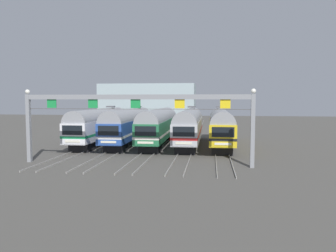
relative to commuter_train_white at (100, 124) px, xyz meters
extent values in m
plane|color=#4C4944|center=(8.09, 0.00, -2.69)|extent=(160.00, 160.00, 0.00)
cube|color=gray|center=(-0.72, 17.00, -2.61)|extent=(0.07, 70.00, 0.15)
cube|color=gray|center=(0.72, 17.00, -2.61)|extent=(0.07, 70.00, 0.15)
cube|color=gray|center=(3.33, 17.00, -2.61)|extent=(0.07, 70.00, 0.15)
cube|color=gray|center=(4.76, 17.00, -2.61)|extent=(0.07, 70.00, 0.15)
cube|color=gray|center=(7.37, 17.00, -2.61)|extent=(0.07, 70.00, 0.15)
cube|color=gray|center=(8.81, 17.00, -2.61)|extent=(0.07, 70.00, 0.15)
cube|color=gray|center=(11.41, 17.00, -2.61)|extent=(0.07, 70.00, 0.15)
cube|color=gray|center=(12.85, 17.00, -2.61)|extent=(0.07, 70.00, 0.15)
cube|color=gray|center=(15.46, 17.00, -2.61)|extent=(0.07, 70.00, 0.15)
cube|color=gray|center=(16.89, 17.00, -2.61)|extent=(0.07, 70.00, 0.15)
cube|color=white|center=(0.00, 0.00, -0.46)|extent=(2.85, 18.00, 2.35)
cube|color=#198C4C|center=(0.00, 0.00, -0.82)|extent=(2.88, 18.02, 0.28)
cylinder|color=gray|center=(0.00, 0.00, 0.71)|extent=(2.74, 17.64, 2.74)
cube|color=black|center=(0.00, -9.02, 0.01)|extent=(2.28, 0.06, 1.03)
cube|color=silver|center=(0.00, -9.02, -1.21)|extent=(1.71, 0.05, 0.24)
cube|color=black|center=(0.00, -6.30, -2.16)|extent=(2.28, 2.60, 1.05)
cube|color=black|center=(0.00, 6.30, -2.16)|extent=(2.28, 2.60, 1.05)
cube|color=#4C4C51|center=(0.00, 5.04, 2.26)|extent=(1.10, 1.10, 0.20)
cube|color=#284C9E|center=(4.04, 0.00, -0.46)|extent=(2.85, 18.00, 2.35)
cube|color=white|center=(4.04, 0.00, -0.82)|extent=(2.88, 18.02, 0.28)
cylinder|color=gray|center=(4.04, 0.00, 0.71)|extent=(2.74, 17.64, 2.74)
cube|color=black|center=(4.04, -9.02, 0.01)|extent=(2.28, 0.06, 1.03)
cube|color=silver|center=(4.04, -9.02, -1.21)|extent=(1.71, 0.05, 0.24)
cube|color=black|center=(4.04, -6.30, -2.16)|extent=(2.28, 2.60, 1.05)
cube|color=black|center=(4.04, 6.30, -2.16)|extent=(2.28, 2.60, 1.05)
cube|color=#4C4C51|center=(4.04, 5.04, 2.26)|extent=(1.10, 1.10, 0.20)
cube|color=#236B42|center=(8.09, 0.00, -0.46)|extent=(2.85, 18.00, 2.35)
cube|color=silver|center=(8.09, 0.00, -0.82)|extent=(2.88, 18.02, 0.28)
cylinder|color=gray|center=(8.09, 0.00, 0.71)|extent=(2.74, 17.64, 2.74)
cube|color=black|center=(8.09, -9.02, 0.01)|extent=(2.28, 0.06, 1.03)
cube|color=silver|center=(8.09, -9.02, -1.21)|extent=(1.71, 0.05, 0.24)
cube|color=black|center=(8.09, -6.30, -2.16)|extent=(2.28, 2.60, 1.05)
cube|color=black|center=(8.09, 6.30, -2.16)|extent=(2.28, 2.60, 1.05)
cube|color=#B2B5BA|center=(12.13, 0.00, -0.46)|extent=(2.85, 18.00, 2.35)
cube|color=#B21E1E|center=(12.13, 0.00, -0.82)|extent=(2.88, 18.02, 0.28)
cylinder|color=gray|center=(12.13, 0.00, 0.71)|extent=(2.74, 17.64, 2.74)
cube|color=black|center=(12.13, -9.02, 0.01)|extent=(2.28, 0.06, 1.03)
cube|color=silver|center=(12.13, -9.02, -1.21)|extent=(1.71, 0.05, 0.24)
cube|color=black|center=(12.13, -6.30, -2.16)|extent=(2.28, 2.60, 1.05)
cube|color=black|center=(12.13, 6.30, -2.16)|extent=(2.28, 2.60, 1.05)
cube|color=#4C4C51|center=(12.13, 5.04, 2.26)|extent=(1.10, 1.10, 0.20)
cube|color=gold|center=(16.18, 0.00, -0.46)|extent=(2.85, 18.00, 2.35)
cube|color=black|center=(16.18, 0.00, -0.82)|extent=(2.88, 18.02, 0.28)
cylinder|color=gray|center=(16.18, 0.00, 0.71)|extent=(2.74, 17.64, 2.74)
cube|color=black|center=(16.18, -9.02, 0.01)|extent=(2.28, 0.06, 1.03)
cube|color=silver|center=(16.18, -9.02, -1.21)|extent=(1.71, 0.05, 0.24)
cube|color=black|center=(16.18, -6.30, -2.16)|extent=(2.28, 2.60, 1.05)
cube|color=black|center=(16.18, 6.30, -2.16)|extent=(2.28, 2.60, 1.05)
cube|color=#4C4C51|center=(16.18, 5.04, 2.26)|extent=(1.10, 1.10, 0.20)
cube|color=gray|center=(-2.40, -13.50, 0.56)|extent=(0.36, 0.36, 6.50)
cube|color=gray|center=(18.58, -13.50, 0.56)|extent=(0.36, 0.36, 6.50)
cube|color=gray|center=(8.09, -13.50, 3.56)|extent=(20.98, 0.32, 0.44)
cube|color=#198C3F|center=(0.00, -13.50, 2.94)|extent=(0.90, 0.08, 0.80)
cube|color=#198C3F|center=(4.04, -13.50, 2.94)|extent=(0.90, 0.08, 0.80)
cube|color=#198C3F|center=(8.09, -13.50, 2.94)|extent=(0.90, 0.08, 0.80)
cube|color=yellow|center=(12.13, -13.50, 2.94)|extent=(0.90, 0.08, 0.80)
cube|color=yellow|center=(16.18, -13.50, 2.94)|extent=(0.90, 0.08, 0.80)
sphere|color=white|center=(-2.40, -13.50, 4.06)|extent=(0.44, 0.44, 0.44)
sphere|color=white|center=(18.58, -13.50, 4.06)|extent=(0.44, 0.44, 0.44)
cylinder|color=#3F382D|center=(8.09, -13.50, 2.46)|extent=(20.98, 0.03, 0.03)
cube|color=#9EB2B7|center=(-0.34, 37.14, 2.16)|extent=(22.80, 10.00, 9.70)
camera|label=1|loc=(14.94, -43.22, 3.34)|focal=35.52mm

